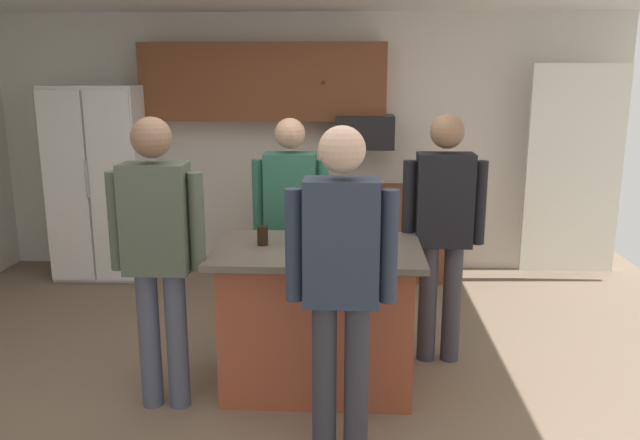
# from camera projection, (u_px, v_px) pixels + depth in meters

# --- Properties ---
(floor) EXTENTS (7.04, 7.04, 0.00)m
(floor) POSITION_uv_depth(u_px,v_px,m) (275.00, 390.00, 4.16)
(floor) COLOR #7F6B56
(floor) RESTS_ON ground
(back_wall) EXTENTS (6.40, 0.10, 2.60)m
(back_wall) POSITION_uv_depth(u_px,v_px,m) (306.00, 143.00, 6.59)
(back_wall) COLOR silver
(back_wall) RESTS_ON ground
(french_door_window_panel) EXTENTS (0.90, 0.06, 2.00)m
(french_door_window_panel) POSITION_uv_depth(u_px,v_px,m) (573.00, 170.00, 6.11)
(french_door_window_panel) COLOR white
(french_door_window_panel) RESTS_ON ground
(cabinet_run_upper) EXTENTS (2.40, 0.38, 0.75)m
(cabinet_run_upper) POSITION_uv_depth(u_px,v_px,m) (264.00, 82.00, 6.27)
(cabinet_run_upper) COLOR brown
(cabinet_run_lower) EXTENTS (1.80, 0.63, 0.90)m
(cabinet_run_lower) POSITION_uv_depth(u_px,v_px,m) (363.00, 231.00, 6.44)
(cabinet_run_lower) COLOR brown
(cabinet_run_lower) RESTS_ON ground
(refrigerator) EXTENTS (0.90, 0.76, 1.90)m
(refrigerator) POSITION_uv_depth(u_px,v_px,m) (103.00, 182.00, 6.36)
(refrigerator) COLOR white
(refrigerator) RESTS_ON ground
(microwave_over_range) EXTENTS (0.56, 0.40, 0.32)m
(microwave_over_range) POSITION_uv_depth(u_px,v_px,m) (365.00, 132.00, 6.23)
(microwave_over_range) COLOR black
(kitchen_island) EXTENTS (1.32, 0.87, 0.94)m
(kitchen_island) POSITION_uv_depth(u_px,v_px,m) (318.00, 317.00, 4.13)
(kitchen_island) COLOR #9E4C33
(kitchen_island) RESTS_ON ground
(person_host_foreground) EXTENTS (0.57, 0.23, 1.78)m
(person_host_foreground) POSITION_uv_depth(u_px,v_px,m) (158.00, 244.00, 3.74)
(person_host_foreground) COLOR #4C5166
(person_host_foreground) RESTS_ON ground
(person_elder_center) EXTENTS (0.57, 0.23, 1.77)m
(person_elder_center) POSITION_uv_depth(u_px,v_px,m) (341.00, 272.00, 3.24)
(person_elder_center) COLOR #383842
(person_elder_center) RESTS_ON ground
(person_guest_right) EXTENTS (0.57, 0.22, 1.70)m
(person_guest_right) POSITION_uv_depth(u_px,v_px,m) (291.00, 215.00, 4.76)
(person_guest_right) COLOR tan
(person_guest_right) RESTS_ON ground
(person_guest_by_door) EXTENTS (0.57, 0.23, 1.75)m
(person_guest_by_door) POSITION_uv_depth(u_px,v_px,m) (443.00, 222.00, 4.38)
(person_guest_by_door) COLOR #383842
(person_guest_by_door) RESTS_ON ground
(glass_short_whisky) EXTENTS (0.07, 0.07, 0.15)m
(glass_short_whisky) POSITION_uv_depth(u_px,v_px,m) (293.00, 233.00, 4.07)
(glass_short_whisky) COLOR black
(glass_short_whisky) RESTS_ON kitchen_island
(tumbler_amber) EXTENTS (0.07, 0.07, 0.13)m
(tumbler_amber) POSITION_uv_depth(u_px,v_px,m) (263.00, 236.00, 4.06)
(tumbler_amber) COLOR black
(tumbler_amber) RESTS_ON kitchen_island
(glass_pilsner) EXTENTS (0.07, 0.07, 0.16)m
(glass_pilsner) POSITION_uv_depth(u_px,v_px,m) (300.00, 226.00, 4.24)
(glass_pilsner) COLOR black
(glass_pilsner) RESTS_ON kitchen_island
(glass_dark_ale) EXTENTS (0.06, 0.06, 0.17)m
(glass_dark_ale) POSITION_uv_depth(u_px,v_px,m) (332.00, 231.00, 4.08)
(glass_dark_ale) COLOR black
(glass_dark_ale) RESTS_ON kitchen_island
(mug_blue_stoneware) EXTENTS (0.13, 0.09, 0.11)m
(mug_blue_stoneware) POSITION_uv_depth(u_px,v_px,m) (351.00, 236.00, 4.08)
(mug_blue_stoneware) COLOR white
(mug_blue_stoneware) RESTS_ON kitchen_island
(glass_stout_tall) EXTENTS (0.06, 0.06, 0.15)m
(glass_stout_tall) POSITION_uv_depth(u_px,v_px,m) (371.00, 245.00, 3.79)
(glass_stout_tall) COLOR black
(glass_stout_tall) RESTS_ON kitchen_island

